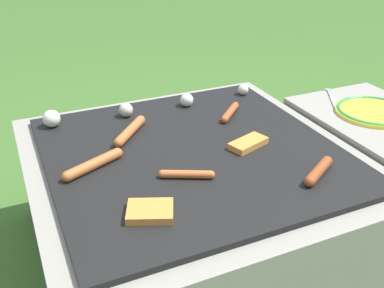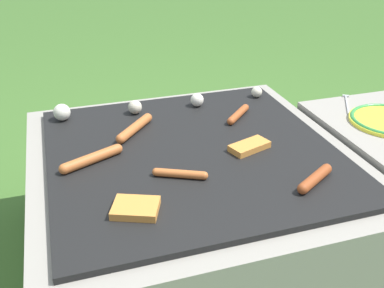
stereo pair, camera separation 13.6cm
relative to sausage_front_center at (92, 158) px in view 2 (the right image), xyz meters
The scene contains 12 objects.
ground_plane 0.53m from the sausage_front_center, ahead, with size 14.00×14.00×0.00m, color #3D6628.
grill 0.38m from the sausage_front_center, ahead, with size 0.98×0.98×0.42m.
side_ledge 1.03m from the sausage_front_center, ahead, with size 0.42×0.57×0.42m.
sausage_back_right 0.27m from the sausage_front_center, 34.27° to the right, with size 0.14×0.08×0.02m.
sausage_front_center is the anchor object (origin of this frame).
sausage_back_center 0.55m from the sausage_front_center, 17.37° to the left, with size 0.12×0.12×0.03m.
sausage_mid_left 0.63m from the sausage_front_center, 27.31° to the right, with size 0.14×0.10×0.03m.
sausage_mid_right 0.23m from the sausage_front_center, 45.75° to the left, with size 0.15×0.16×0.03m.
bread_slice_center 0.28m from the sausage_front_center, 74.35° to the right, with size 0.14×0.12×0.02m.
bread_slice_left 0.47m from the sausage_front_center, ahead, with size 0.14×0.10×0.02m.
mushroom_row 0.38m from the sausage_front_center, 56.22° to the left, with size 0.78×0.08×0.06m.
fork_utensil 0.98m from the sausage_front_center, ahead, with size 0.11×0.16×0.01m.
Camera 2 is at (-0.36, -1.15, 1.09)m, focal length 42.00 mm.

